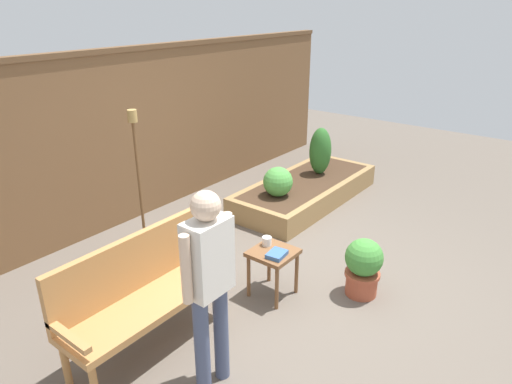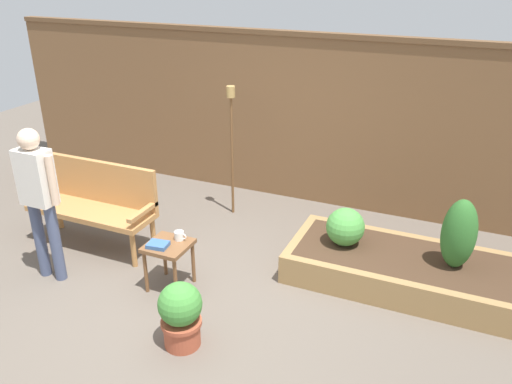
{
  "view_description": "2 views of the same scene",
  "coord_description": "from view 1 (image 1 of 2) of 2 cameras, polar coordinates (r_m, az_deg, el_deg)",
  "views": [
    {
      "loc": [
        -3.4,
        -2.08,
        2.66
      ],
      "look_at": [
        0.12,
        0.65,
        0.8
      ],
      "focal_mm": 32.33,
      "sensor_mm": 36.0,
      "label": 1
    },
    {
      "loc": [
        2.16,
        -3.46,
        2.95
      ],
      "look_at": [
        0.39,
        0.6,
        0.95
      ],
      "focal_mm": 36.35,
      "sensor_mm": 36.0,
      "label": 2
    }
  ],
  "objects": [
    {
      "name": "ground_plane",
      "position": [
        4.79,
        5.42,
        -11.2
      ],
      "size": [
        14.0,
        14.0,
        0.0
      ],
      "primitive_type": "plane",
      "color": "#60564C"
    },
    {
      "name": "fence_back",
      "position": [
        5.99,
        -15.68,
        6.63
      ],
      "size": [
        8.4,
        0.14,
        2.16
      ],
      "color": "brown",
      "rests_on": "ground_plane"
    },
    {
      "name": "garden_bench",
      "position": [
        3.86,
        -14.15,
        -11.29
      ],
      "size": [
        1.44,
        0.48,
        0.94
      ],
      "color": "#B77F47",
      "rests_on": "ground_plane"
    },
    {
      "name": "side_table",
      "position": [
        4.41,
        2.12,
        -8.23
      ],
      "size": [
        0.4,
        0.4,
        0.48
      ],
      "color": "brown",
      "rests_on": "ground_plane"
    },
    {
      "name": "cup_on_table",
      "position": [
        4.45,
        1.37,
        -6.07
      ],
      "size": [
        0.13,
        0.09,
        0.09
      ],
      "color": "white",
      "rests_on": "side_table"
    },
    {
      "name": "book_on_table",
      "position": [
        4.28,
        2.59,
        -7.7
      ],
      "size": [
        0.21,
        0.17,
        0.04
      ],
      "primitive_type": "cube",
      "rotation": [
        0.0,
        0.0,
        0.12
      ],
      "color": "#38609E",
      "rests_on": "side_table"
    },
    {
      "name": "potted_boxwood",
      "position": [
        4.57,
        13.13,
        -8.87
      ],
      "size": [
        0.36,
        0.36,
        0.59
      ],
      "color": "#A84C33",
      "rests_on": "ground_plane"
    },
    {
      "name": "raised_planter_bed",
      "position": [
        6.61,
        6.16,
        0.19
      ],
      "size": [
        2.4,
        1.0,
        0.3
      ],
      "color": "#997547",
      "rests_on": "ground_plane"
    },
    {
      "name": "shrub_near_bench",
      "position": [
        5.95,
        2.73,
        1.28
      ],
      "size": [
        0.39,
        0.39,
        0.39
      ],
      "color": "brown",
      "rests_on": "raised_planter_bed"
    },
    {
      "name": "shrub_far_corner",
      "position": [
        6.74,
        7.95,
        5.03
      ],
      "size": [
        0.32,
        0.32,
        0.69
      ],
      "color": "brown",
      "rests_on": "raised_planter_bed"
    },
    {
      "name": "tiki_torch",
      "position": [
        5.12,
        -14.58,
        4.35
      ],
      "size": [
        0.1,
        0.1,
        1.61
      ],
      "color": "brown",
      "rests_on": "ground_plane"
    },
    {
      "name": "person_by_bench",
      "position": [
        3.17,
        -5.85,
        -10.41
      ],
      "size": [
        0.47,
        0.2,
        1.56
      ],
      "color": "#475170",
      "rests_on": "ground_plane"
    }
  ]
}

